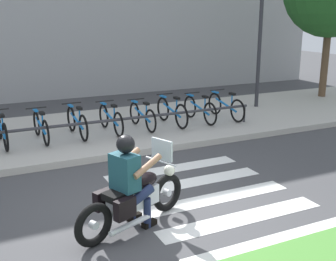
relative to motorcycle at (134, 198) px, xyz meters
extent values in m
plane|color=#424244|center=(0.47, 0.32, -0.45)|extent=(48.00, 48.00, 0.00)
cube|color=#B7B2A8|center=(0.47, 5.13, -0.38)|extent=(24.00, 4.40, 0.15)
cube|color=white|center=(1.58, -1.28, -0.45)|extent=(2.80, 0.40, 0.01)
cube|color=white|center=(1.58, -0.48, -0.45)|extent=(2.80, 0.40, 0.01)
cube|color=white|center=(1.58, 0.32, -0.45)|extent=(2.80, 0.40, 0.01)
cube|color=white|center=(1.58, 1.12, -0.45)|extent=(2.80, 0.40, 0.01)
cube|color=white|center=(1.58, 1.92, -0.45)|extent=(2.80, 0.40, 0.01)
torus|color=black|center=(0.66, 0.27, -0.15)|extent=(0.61, 0.33, 0.61)
cylinder|color=silver|center=(0.66, 0.27, -0.15)|extent=(0.14, 0.13, 0.11)
torus|color=black|center=(-0.68, -0.27, -0.15)|extent=(0.61, 0.33, 0.61)
cylinder|color=silver|center=(-0.68, -0.27, -0.15)|extent=(0.14, 0.13, 0.11)
cube|color=silver|center=(-0.01, 0.00, -0.01)|extent=(0.84, 0.56, 0.28)
ellipsoid|color=black|center=(0.17, 0.07, 0.21)|extent=(0.59, 0.45, 0.22)
cube|color=black|center=(-0.20, -0.08, 0.14)|extent=(0.62, 0.47, 0.10)
cube|color=black|center=(-0.43, 0.07, 0.03)|extent=(0.34, 0.23, 0.28)
cube|color=black|center=(-0.26, -0.34, 0.03)|extent=(0.34, 0.23, 0.28)
cylinder|color=silver|center=(0.53, 0.22, 0.41)|extent=(0.26, 0.59, 0.03)
sphere|color=white|center=(0.71, 0.29, 0.21)|extent=(0.18, 0.18, 0.18)
cube|color=silver|center=(0.55, 0.23, 0.59)|extent=(0.19, 0.39, 0.32)
cylinder|color=silver|center=(-0.17, -0.26, -0.27)|extent=(0.70, 0.34, 0.08)
cube|color=#1E4C59|center=(-0.15, -0.06, 0.44)|extent=(0.39, 0.47, 0.52)
sphere|color=black|center=(-0.12, -0.05, 0.84)|extent=(0.26, 0.26, 0.26)
cylinder|color=#9E7051|center=(-0.02, 0.23, 0.52)|extent=(0.52, 0.28, 0.26)
cylinder|color=#9E7051|center=(0.15, -0.17, 0.52)|extent=(0.52, 0.28, 0.26)
cylinder|color=#1E284C|center=(-0.07, 0.15, 0.08)|extent=(0.46, 0.29, 0.24)
cylinder|color=#1E284C|center=(0.04, 0.19, -0.23)|extent=(0.11, 0.11, 0.46)
cube|color=black|center=(0.08, 0.21, -0.41)|extent=(0.26, 0.18, 0.08)
cylinder|color=#1E284C|center=(0.05, -0.15, 0.08)|extent=(0.46, 0.29, 0.24)
cylinder|color=#1E284C|center=(0.16, -0.10, -0.23)|extent=(0.11, 0.11, 0.46)
cube|color=black|center=(0.20, -0.09, -0.41)|extent=(0.26, 0.18, 0.08)
torus|color=black|center=(-1.36, 4.05, 0.02)|extent=(0.08, 0.64, 0.64)
cylinder|color=blue|center=(-1.38, 4.58, 0.09)|extent=(0.10, 0.94, 0.25)
cylinder|color=blue|center=(-1.37, 4.31, 0.25)|extent=(0.04, 0.04, 0.39)
cube|color=black|center=(-1.37, 4.31, 0.44)|extent=(0.11, 0.20, 0.06)
torus|color=black|center=(-0.55, 5.06, 0.01)|extent=(0.07, 0.61, 0.61)
torus|color=black|center=(-0.51, 4.09, 0.01)|extent=(0.07, 0.61, 0.61)
cylinder|color=blue|center=(-0.53, 4.58, 0.07)|extent=(0.10, 0.87, 0.24)
cylinder|color=blue|center=(-0.52, 4.33, 0.22)|extent=(0.04, 0.04, 0.37)
cube|color=black|center=(-0.52, 4.33, 0.41)|extent=(0.11, 0.20, 0.06)
cylinder|color=black|center=(-0.55, 4.97, 0.41)|extent=(0.48, 0.05, 0.03)
cube|color=blue|center=(-0.55, 5.06, 0.34)|extent=(0.09, 0.28, 0.04)
torus|color=black|center=(0.30, 5.08, 0.02)|extent=(0.08, 0.64, 0.64)
torus|color=black|center=(0.34, 4.07, 0.02)|extent=(0.08, 0.64, 0.64)
cylinder|color=blue|center=(0.32, 4.58, 0.09)|extent=(0.10, 0.91, 0.25)
cylinder|color=blue|center=(0.33, 4.32, 0.25)|extent=(0.04, 0.04, 0.39)
cube|color=black|center=(0.33, 4.32, 0.45)|extent=(0.11, 0.20, 0.06)
cylinder|color=black|center=(0.30, 4.98, 0.45)|extent=(0.48, 0.05, 0.03)
cube|color=blue|center=(0.30, 5.08, 0.37)|extent=(0.09, 0.28, 0.04)
torus|color=black|center=(1.15, 5.09, 0.01)|extent=(0.08, 0.62, 0.62)
torus|color=black|center=(1.19, 4.06, 0.01)|extent=(0.08, 0.62, 0.62)
cylinder|color=blue|center=(1.17, 4.58, 0.08)|extent=(0.10, 0.92, 0.25)
cylinder|color=blue|center=(1.18, 4.32, 0.23)|extent=(0.04, 0.04, 0.38)
cube|color=black|center=(1.18, 4.32, 0.42)|extent=(0.11, 0.20, 0.06)
cylinder|color=black|center=(1.15, 4.99, 0.42)|extent=(0.48, 0.05, 0.03)
cube|color=blue|center=(1.15, 5.09, 0.35)|extent=(0.09, 0.28, 0.04)
torus|color=black|center=(2.00, 5.07, 0.00)|extent=(0.07, 0.60, 0.60)
torus|color=black|center=(2.04, 4.08, 0.00)|extent=(0.07, 0.60, 0.60)
cylinder|color=blue|center=(2.02, 4.58, 0.06)|extent=(0.10, 0.88, 0.24)
cylinder|color=blue|center=(2.03, 4.33, 0.22)|extent=(0.04, 0.04, 0.37)
cube|color=black|center=(2.03, 4.33, 0.40)|extent=(0.11, 0.20, 0.06)
cylinder|color=black|center=(2.00, 4.97, 0.40)|extent=(0.48, 0.05, 0.03)
cube|color=blue|center=(2.00, 5.07, 0.33)|extent=(0.09, 0.28, 0.04)
torus|color=black|center=(2.85, 5.09, 0.03)|extent=(0.08, 0.66, 0.66)
torus|color=black|center=(2.89, 4.06, 0.03)|extent=(0.08, 0.66, 0.66)
cylinder|color=blue|center=(2.87, 4.58, 0.10)|extent=(0.10, 0.92, 0.25)
cylinder|color=blue|center=(2.88, 4.32, 0.27)|extent=(0.04, 0.04, 0.40)
cube|color=black|center=(2.88, 4.32, 0.47)|extent=(0.11, 0.20, 0.06)
cylinder|color=black|center=(2.85, 4.99, 0.47)|extent=(0.48, 0.05, 0.03)
cube|color=blue|center=(2.85, 5.09, 0.39)|extent=(0.09, 0.28, 0.04)
torus|color=black|center=(3.70, 5.09, 0.02)|extent=(0.08, 0.63, 0.63)
torus|color=black|center=(3.74, 4.06, 0.02)|extent=(0.08, 0.63, 0.63)
cylinder|color=blue|center=(3.72, 4.58, 0.08)|extent=(0.10, 0.92, 0.25)
cylinder|color=blue|center=(3.73, 4.32, 0.24)|extent=(0.04, 0.04, 0.39)
cube|color=black|center=(3.73, 4.32, 0.43)|extent=(0.11, 0.20, 0.06)
cylinder|color=black|center=(3.70, 4.99, 0.43)|extent=(0.48, 0.05, 0.03)
cube|color=blue|center=(3.70, 5.09, 0.36)|extent=(0.09, 0.28, 0.04)
torus|color=black|center=(4.55, 5.12, 0.02)|extent=(0.08, 0.64, 0.64)
torus|color=black|center=(4.60, 4.03, 0.02)|extent=(0.08, 0.64, 0.64)
cylinder|color=blue|center=(4.57, 4.58, 0.09)|extent=(0.10, 0.98, 0.26)
cylinder|color=blue|center=(4.58, 4.30, 0.25)|extent=(0.04, 0.04, 0.39)
cube|color=black|center=(4.58, 4.30, 0.45)|extent=(0.11, 0.20, 0.06)
cylinder|color=black|center=(4.55, 5.01, 0.45)|extent=(0.48, 0.05, 0.03)
cube|color=blue|center=(4.55, 5.12, 0.37)|extent=(0.09, 0.28, 0.04)
cylinder|color=#333338|center=(1.59, 4.03, 0.15)|extent=(6.56, 0.07, 0.07)
cylinder|color=#333338|center=(4.82, 4.03, -0.08)|extent=(0.06, 0.06, 0.45)
cylinder|color=#2D2D33|center=(6.37, 5.53, 1.65)|extent=(0.12, 0.12, 4.21)
cylinder|color=brown|center=(9.60, 5.93, 0.90)|extent=(0.25, 0.25, 2.71)
camera|label=1|loc=(-2.02, -5.31, 2.56)|focal=45.41mm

